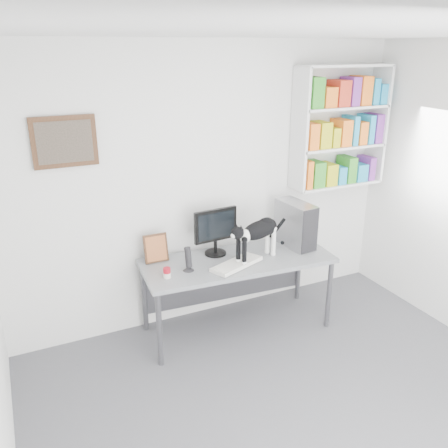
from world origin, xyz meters
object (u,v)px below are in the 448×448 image
object	(u,v)px
monitor	(215,231)
speaker	(188,259)
bookshelf	(340,127)
soup_can	(167,273)
keyboard	(237,264)
pc_tower	(295,224)
cat	(258,240)
desk	(237,294)
leaning_print	(156,248)

from	to	relation	value
monitor	speaker	distance (m)	0.44
bookshelf	soup_can	world-z (taller)	bookshelf
bookshelf	keyboard	distance (m)	1.81
pc_tower	cat	bearing A→B (deg)	-168.95
keyboard	speaker	distance (m)	0.45
desk	monitor	distance (m)	0.65
bookshelf	pc_tower	world-z (taller)	bookshelf
desk	pc_tower	world-z (taller)	pc_tower
monitor	pc_tower	bearing A→B (deg)	-13.97
desk	soup_can	world-z (taller)	soup_can
pc_tower	leaning_print	size ratio (longest dim) A/B	1.62
speaker	cat	xyz separation A→B (m)	(0.67, -0.06, 0.08)
pc_tower	bookshelf	bearing A→B (deg)	15.02
pc_tower	soup_can	world-z (taller)	pc_tower
monitor	leaning_print	bearing A→B (deg)	167.47
desk	leaning_print	world-z (taller)	leaning_print
keyboard	desk	bearing A→B (deg)	38.37
bookshelf	soup_can	xyz separation A→B (m)	(-2.04, -0.38, -1.05)
pc_tower	desk	bearing A→B (deg)	179.75
leaning_print	cat	bearing A→B (deg)	-21.64
keyboard	leaning_print	xyz separation A→B (m)	(-0.63, 0.41, 0.12)
keyboard	soup_can	bearing A→B (deg)	155.14
bookshelf	monitor	size ratio (longest dim) A/B	2.66
soup_can	leaning_print	bearing A→B (deg)	86.87
keyboard	soup_can	size ratio (longest dim) A/B	5.45
speaker	leaning_print	size ratio (longest dim) A/B	0.84
bookshelf	pc_tower	bearing A→B (deg)	-159.91
keyboard	pc_tower	bearing A→B (deg)	-6.80
soup_can	cat	size ratio (longest dim) A/B	0.15
desk	leaning_print	distance (m)	0.92
speaker	keyboard	bearing A→B (deg)	-21.21
speaker	soup_can	size ratio (longest dim) A/B	2.47
leaning_print	bookshelf	bearing A→B (deg)	1.83
desk	speaker	size ratio (longest dim) A/B	7.75
leaning_print	cat	world-z (taller)	cat
soup_can	bookshelf	bearing A→B (deg)	10.44
bookshelf	cat	bearing A→B (deg)	-161.63
speaker	cat	distance (m)	0.67
monitor	leaning_print	world-z (taller)	monitor
monitor	desk	bearing A→B (deg)	-58.38
speaker	soup_can	bearing A→B (deg)	-174.11
speaker	cat	size ratio (longest dim) A/B	0.36
desk	pc_tower	distance (m)	0.90
pc_tower	keyboard	bearing A→B (deg)	-171.08
leaning_print	cat	size ratio (longest dim) A/B	0.43
monitor	soup_can	size ratio (longest dim) A/B	4.97
speaker	soup_can	xyz separation A→B (m)	(-0.22, -0.05, -0.07)
desk	soup_can	distance (m)	0.84
desk	pc_tower	bearing A→B (deg)	8.98
bookshelf	keyboard	bearing A→B (deg)	-163.12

